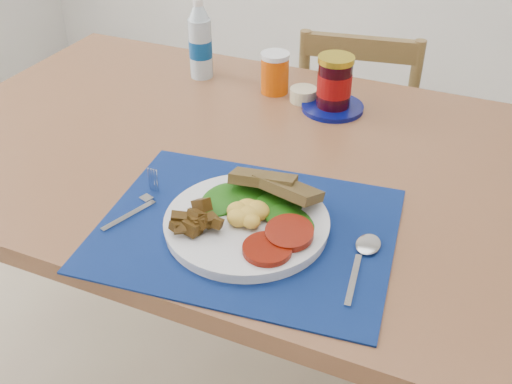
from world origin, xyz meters
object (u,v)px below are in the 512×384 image
Objects in this scene: water_bottle at (200,43)px; juice_glass at (275,74)px; chair_far at (355,119)px; breakfast_plate at (243,219)px; jam_on_saucer at (334,87)px.

juice_glass is (0.21, -0.01, -0.04)m from water_bottle.
juice_glass is at bearing 61.95° from chair_far.
breakfast_plate is 0.56m from juice_glass.
juice_glass reaches higher than breakfast_plate.
chair_far is at bearing 91.27° from breakfast_plate.
chair_far is at bearing 71.55° from juice_glass.
water_bottle is at bearing 172.82° from jam_on_saucer.
jam_on_saucer is at bearing -12.07° from juice_glass.
juice_glass is 0.17m from jam_on_saucer.
water_bottle reaches higher than jam_on_saucer.
chair_far is 4.92× the size of water_bottle.
jam_on_saucer is (0.00, 0.50, 0.03)m from breakfast_plate.
water_bottle is 0.21m from juice_glass.
breakfast_plate is 1.39× the size of water_bottle.
water_bottle is at bearing 123.11° from breakfast_plate.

